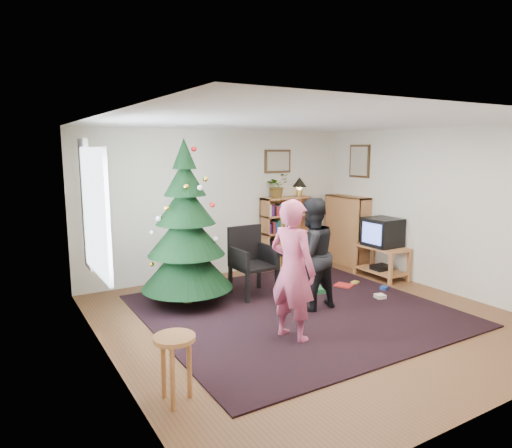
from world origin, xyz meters
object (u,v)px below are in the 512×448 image
bookshelf_back (286,231)px  table_lamp (299,183)px  crt_tv (383,232)px  person_by_chair (311,255)px  stool (175,351)px  christmas_tree (186,237)px  person_standing (293,270)px  bookshelf_right (347,230)px  picture_right (360,161)px  potted_plant (277,186)px  armchair (250,258)px  picture_back (278,161)px  tv_stand (381,259)px

bookshelf_back → table_lamp: bearing=0.0°
crt_tv → person_by_chair: size_ratio=0.36×
stool → bookshelf_back: bearing=44.2°
christmas_tree → bookshelf_back: size_ratio=1.79×
person_standing → bookshelf_right: bearing=-69.9°
picture_right → potted_plant: bearing=157.5°
christmas_tree → table_lamp: bearing=21.2°
armchair → stool: armchair is taller
bookshelf_right → armchair: bookshelf_right is taller
bookshelf_right → potted_plant: size_ratio=2.99×
picture_right → potted_plant: 1.60m
crt_tv → picture_right: bearing=73.7°
picture_back → bookshelf_back: picture_back is taller
bookshelf_right → potted_plant: 1.61m
tv_stand → person_standing: bearing=-154.9°
tv_stand → bookshelf_back: bearing=123.3°
bookshelf_back → table_lamp: (0.30, 0.00, 0.87)m
picture_back → bookshelf_back: bearing=-53.2°
bookshelf_right → armchair: 2.59m
picture_back → tv_stand: picture_back is taller
picture_back → person_by_chair: 2.69m
picture_right → person_standing: bearing=-144.3°
crt_tv → person_standing: size_ratio=0.33×
armchair → tv_stand: bearing=-9.7°
picture_back → stool: 5.06m
stool → person_by_chair: size_ratio=0.39×
bookshelf_right → person_by_chair: bearing=127.7°
picture_right → christmas_tree: bearing=-172.8°
person_by_chair → crt_tv: bearing=-164.5°
bookshelf_right → person_by_chair: person_by_chair is taller
picture_back → christmas_tree: 2.76m
table_lamp → person_by_chair: bearing=-122.3°
stool → person_by_chair: (2.43, 1.26, 0.30)m
armchair → person_standing: 1.73m
bookshelf_right → stool: bookshelf_right is taller
crt_tv → potted_plant: (-1.17, 1.47, 0.73)m
bookshelf_right → armchair: (-2.50, -0.65, -0.10)m
armchair → table_lamp: table_lamp is taller
picture_right → stool: picture_right is taller
bookshelf_back → person_standing: 3.31m
person_by_chair → table_lamp: bearing=-124.1°
picture_back → potted_plant: (-0.10, -0.14, -0.43)m
picture_back → bookshelf_right: bearing=-26.6°
bookshelf_back → bookshelf_right: 1.18m
potted_plant → person_standing: bearing=-120.1°
christmas_tree → table_lamp: (2.69, 1.05, 0.57)m
christmas_tree → crt_tv: size_ratio=4.25×
christmas_tree → crt_tv: christmas_tree is taller
crt_tv → person_by_chair: person_by_chair is taller
picture_back → bookshelf_right: picture_back is taller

